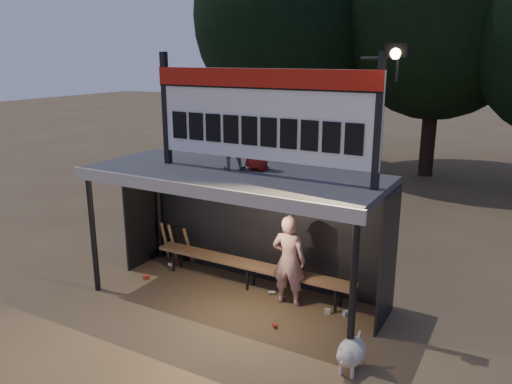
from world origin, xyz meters
The scene contains 11 objects.
ground centered at (0.00, 0.00, 0.00)m, with size 80.00×80.00×0.00m, color brown.
player centered at (0.87, 0.34, 0.80)m, with size 0.58×0.38×1.60m, color white.
child_a centered at (-0.12, 0.14, 2.82)m, with size 0.48×0.37×0.99m, color gray.
child_b centered at (0.29, 0.29, 2.87)m, with size 0.54×0.35×1.10m, color maroon.
dugout_shelter centered at (0.00, 0.24, 1.85)m, with size 5.10×2.08×2.32m.
scoreboard_assembly centered at (0.56, -0.01, 3.32)m, with size 4.10×0.27×1.99m.
bench centered at (0.00, 0.55, 0.43)m, with size 4.00×0.35×0.48m.
tree_left centered at (-4.00, 10.00, 5.51)m, with size 6.46×6.46×9.27m.
dog centered at (2.44, -1.00, 0.28)m, with size 0.36×0.81×0.49m.
bats centered at (-1.91, 0.82, 0.43)m, with size 0.68×0.35×0.84m.
litter centered at (-0.10, 0.29, 0.04)m, with size 3.93×1.35×0.08m.
Camera 1 is at (4.21, -6.79, 4.15)m, focal length 35.00 mm.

